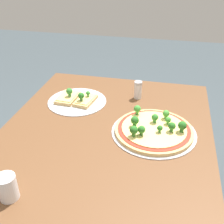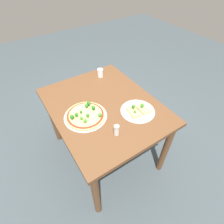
{
  "view_description": "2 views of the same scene",
  "coord_description": "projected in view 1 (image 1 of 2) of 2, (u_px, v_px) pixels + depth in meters",
  "views": [
    {
      "loc": [
        0.94,
        0.24,
        1.43
      ],
      "look_at": [
        -0.14,
        0.0,
        0.77
      ],
      "focal_mm": 45.0,
      "sensor_mm": 36.0,
      "label": 1
    },
    {
      "loc": [
        -1.0,
        0.57,
        1.79
      ],
      "look_at": [
        -0.14,
        0.0,
        0.77
      ],
      "focal_mm": 28.0,
      "sensor_mm": 36.0,
      "label": 2
    }
  ],
  "objects": [
    {
      "name": "dining_table",
      "position": [
        105.0,
        152.0,
        1.23
      ],
      "size": [
        1.1,
        0.89,
        0.75
      ],
      "color": "brown",
      "rests_on": "ground_plane"
    },
    {
      "name": "pizza_tray_whole",
      "position": [
        154.0,
        129.0,
        1.17
      ],
      "size": [
        0.35,
        0.35,
        0.07
      ],
      "color": "#B7B7BC",
      "rests_on": "dining_table"
    },
    {
      "name": "pizza_tray_slice",
      "position": [
        76.0,
        99.0,
        1.4
      ],
      "size": [
        0.29,
        0.29,
        0.07
      ],
      "color": "#B7B7BC",
      "rests_on": "dining_table"
    },
    {
      "name": "drinking_cup",
      "position": [
        7.0,
        187.0,
        0.85
      ],
      "size": [
        0.06,
        0.06,
        0.09
      ],
      "primitive_type": "cylinder",
      "color": "white",
      "rests_on": "dining_table"
    },
    {
      "name": "condiment_shaker",
      "position": [
        138.0,
        90.0,
        1.42
      ],
      "size": [
        0.04,
        0.04,
        0.09
      ],
      "color": "silver",
      "rests_on": "dining_table"
    }
  ]
}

